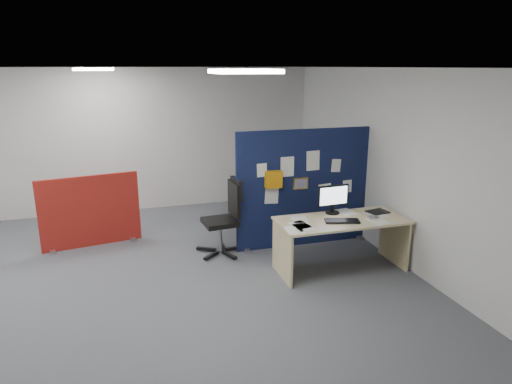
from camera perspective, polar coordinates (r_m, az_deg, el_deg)
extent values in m
plane|color=#505257|center=(6.07, -22.99, -12.48)|extent=(9.00, 9.00, 0.00)
cube|color=white|center=(5.42, -26.06, 13.77)|extent=(9.00, 7.00, 0.02)
cube|color=silver|center=(9.00, -21.77, 5.64)|extent=(9.00, 0.02, 2.70)
cube|color=silver|center=(6.66, 17.46, 2.89)|extent=(0.02, 7.00, 2.70)
cube|color=white|center=(4.52, -1.45, 14.85)|extent=(0.60, 0.60, 0.04)
cube|color=white|center=(7.87, -19.58, 14.27)|extent=(0.60, 0.60, 0.04)
cube|color=#0E1835|center=(7.03, 6.23, 0.48)|extent=(2.20, 0.06, 1.82)
cube|color=gray|center=(7.02, -1.21, -7.13)|extent=(0.08, 0.30, 0.04)
cube|color=gray|center=(7.71, 12.60, -5.39)|extent=(0.08, 0.30, 0.04)
cube|color=white|center=(6.68, 0.75, 2.75)|extent=(0.15, 0.01, 0.20)
cube|color=white|center=(6.80, 3.93, 3.17)|extent=(0.21, 0.01, 0.30)
cube|color=white|center=(6.94, 7.14, 3.91)|extent=(0.21, 0.01, 0.30)
cube|color=white|center=(7.12, 9.98, 3.27)|extent=(0.15, 0.01, 0.20)
cube|color=white|center=(6.82, 1.99, -0.24)|extent=(0.21, 0.01, 0.30)
cube|color=white|center=(7.15, 8.60, -0.14)|extent=(0.21, 0.01, 0.30)
cube|color=white|center=(7.30, 11.33, 0.71)|extent=(0.15, 0.01, 0.20)
cube|color=gold|center=(6.94, 5.61, 1.07)|extent=(0.24, 0.01, 0.18)
cube|color=orange|center=(6.72, 2.20, 1.58)|extent=(0.25, 0.10, 0.25)
cube|color=beige|center=(6.25, 10.65, -3.50)|extent=(1.75, 0.78, 0.03)
cube|color=beige|center=(6.06, 3.30, -7.57)|extent=(0.03, 0.71, 0.70)
cube|color=beige|center=(6.79, 16.88, -5.65)|extent=(0.03, 0.71, 0.70)
cube|color=beige|center=(6.61, 9.17, -3.90)|extent=(1.57, 0.02, 0.30)
cylinder|color=black|center=(6.47, 9.53, -2.55)|extent=(0.19, 0.19, 0.02)
cube|color=black|center=(6.45, 9.55, -2.06)|extent=(0.04, 0.03, 0.10)
cube|color=black|center=(6.40, 9.62, -0.42)|extent=(0.46, 0.07, 0.29)
cube|color=silver|center=(6.38, 9.70, -0.47)|extent=(0.42, 0.03, 0.25)
cube|color=black|center=(6.14, 10.71, -3.57)|extent=(0.48, 0.30, 0.02)
cube|color=gray|center=(6.36, 14.16, -3.08)|extent=(0.11, 0.08, 0.03)
cube|color=black|center=(6.65, 14.96, -2.40)|extent=(0.32, 0.27, 0.01)
cube|color=maroon|center=(7.47, -20.00, -2.27)|extent=(1.48, 0.31, 1.12)
cube|color=gray|center=(7.71, -24.08, -6.42)|extent=(0.08, 0.30, 0.04)
cube|color=gray|center=(7.63, -15.15, -5.80)|extent=(0.08, 0.30, 0.04)
cube|color=black|center=(7.00, -2.68, -7.04)|extent=(0.31, 0.08, 0.04)
cube|color=black|center=(7.14, -4.45, -6.59)|extent=(0.12, 0.31, 0.04)
cube|color=black|center=(7.00, -6.23, -7.09)|extent=(0.29, 0.20, 0.04)
cube|color=black|center=(6.77, -5.61, -7.90)|extent=(0.27, 0.24, 0.04)
cube|color=black|center=(6.76, -3.34, -7.87)|extent=(0.17, 0.30, 0.04)
cylinder|color=gray|center=(6.85, -4.50, -5.62)|extent=(0.06, 0.06, 0.43)
cube|color=black|center=(6.77, -4.54, -3.76)|extent=(0.51, 0.51, 0.07)
cube|color=black|center=(6.74, -2.77, -0.88)|extent=(0.09, 0.43, 0.51)
cube|color=black|center=(6.71, -2.45, 0.42)|extent=(0.10, 0.39, 0.31)
cube|color=white|center=(5.95, 5.52, -4.12)|extent=(0.25, 0.33, 0.00)
cube|color=white|center=(6.16, 5.47, -3.42)|extent=(0.25, 0.33, 0.00)
cube|color=white|center=(6.29, 14.96, -3.48)|extent=(0.26, 0.33, 0.00)
cube|color=white|center=(5.77, 4.80, -4.73)|extent=(0.25, 0.33, 0.00)
cube|color=white|center=(6.57, 11.25, -2.44)|extent=(0.25, 0.32, 0.00)
cube|color=white|center=(5.87, 5.99, -4.42)|extent=(0.22, 0.31, 0.00)
cube|color=white|center=(6.55, 14.86, -2.73)|extent=(0.25, 0.33, 0.00)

